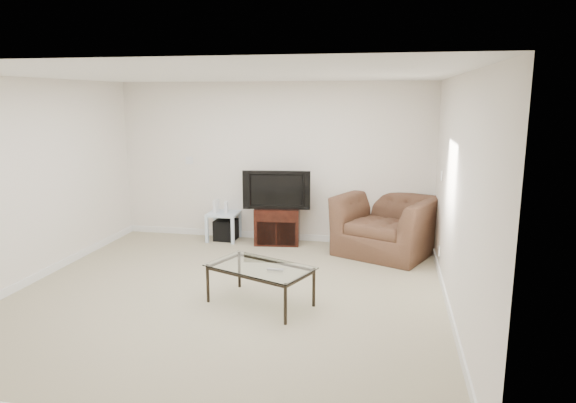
% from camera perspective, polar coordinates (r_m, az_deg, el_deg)
% --- Properties ---
extents(floor, '(5.00, 5.00, 0.00)m').
position_cam_1_polar(floor, '(6.10, -6.93, -10.38)').
color(floor, tan).
rests_on(floor, ground).
extents(ceiling, '(5.00, 5.00, 0.00)m').
position_cam_1_polar(ceiling, '(5.66, -7.57, 13.79)').
color(ceiling, white).
rests_on(ceiling, ground).
extents(wall_back, '(5.00, 0.02, 2.50)m').
position_cam_1_polar(wall_back, '(8.13, -1.67, 4.36)').
color(wall_back, silver).
rests_on(wall_back, ground).
extents(wall_left, '(0.02, 5.00, 2.50)m').
position_cam_1_polar(wall_left, '(6.95, -27.20, 1.84)').
color(wall_left, silver).
rests_on(wall_left, ground).
extents(wall_right, '(0.02, 5.00, 2.50)m').
position_cam_1_polar(wall_right, '(5.50, 18.29, 0.29)').
color(wall_right, silver).
rests_on(wall_right, ground).
extents(plate_back, '(0.12, 0.02, 0.12)m').
position_cam_1_polar(plate_back, '(8.54, -10.92, 4.51)').
color(plate_back, white).
rests_on(plate_back, wall_back).
extents(plate_right_switch, '(0.02, 0.09, 0.13)m').
position_cam_1_polar(plate_right_switch, '(7.07, 16.68, 2.79)').
color(plate_right_switch, white).
rests_on(plate_right_switch, wall_right).
extents(plate_right_outlet, '(0.02, 0.08, 0.12)m').
position_cam_1_polar(plate_right_outlet, '(6.98, 16.45, -5.31)').
color(plate_right_outlet, white).
rests_on(plate_right_outlet, wall_right).
extents(tv_stand, '(0.75, 0.57, 0.57)m').
position_cam_1_polar(tv_stand, '(8.08, -1.19, -2.64)').
color(tv_stand, black).
rests_on(tv_stand, floor).
extents(dvd_player, '(0.45, 0.34, 0.06)m').
position_cam_1_polar(dvd_player, '(7.99, -1.22, -1.38)').
color(dvd_player, black).
rests_on(dvd_player, tv_stand).
extents(television, '(0.98, 0.31, 0.60)m').
position_cam_1_polar(television, '(7.92, -1.23, 1.42)').
color(television, black).
rests_on(television, tv_stand).
extents(side_table, '(0.48, 0.48, 0.45)m').
position_cam_1_polar(side_table, '(8.32, -7.15, -2.73)').
color(side_table, silver).
rests_on(side_table, floor).
extents(subwoofer, '(0.34, 0.34, 0.33)m').
position_cam_1_polar(subwoofer, '(8.35, -6.91, -3.15)').
color(subwoofer, black).
rests_on(subwoofer, floor).
extents(game_console, '(0.06, 0.16, 0.21)m').
position_cam_1_polar(game_console, '(8.26, -8.00, -0.50)').
color(game_console, white).
rests_on(game_console, side_table).
extents(game_case, '(0.07, 0.14, 0.18)m').
position_cam_1_polar(game_case, '(8.21, -6.87, -0.64)').
color(game_case, silver).
rests_on(game_case, side_table).
extents(recliner, '(1.55, 1.31, 1.15)m').
position_cam_1_polar(recliner, '(7.61, 10.87, -1.52)').
color(recliner, '#523C20').
rests_on(recliner, floor).
extents(coffee_table, '(1.28, 1.02, 0.44)m').
position_cam_1_polar(coffee_table, '(5.77, -3.10, -9.28)').
color(coffee_table, black).
rests_on(coffee_table, floor).
extents(remote, '(0.18, 0.05, 0.02)m').
position_cam_1_polar(remote, '(5.54, -1.43, -7.58)').
color(remote, '#B2B2B7').
rests_on(remote, coffee_table).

